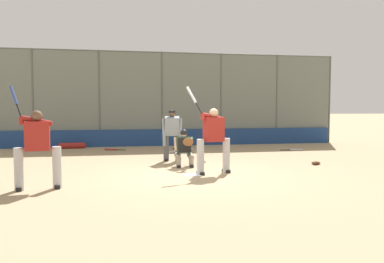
{
  "coord_description": "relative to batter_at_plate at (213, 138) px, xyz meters",
  "views": [
    {
      "loc": [
        1.71,
        9.29,
        1.73
      ],
      "look_at": [
        -0.17,
        -1.0,
        1.05
      ],
      "focal_mm": 35.0,
      "sensor_mm": 36.0,
      "label": 1
    }
  ],
  "objects": [
    {
      "name": "spare_bat_third_base_side",
      "position": [
        -4.42,
        -4.42,
        -0.9
      ],
      "size": [
        0.92,
        0.1,
        0.07
      ],
      "rotation": [
        0.0,
        0.0,
        3.09
      ],
      "color": "black",
      "rests_on": "ground_plane"
    },
    {
      "name": "bleachers_beyond",
      "position": [
        1.57,
        -9.93,
        -0.45
      ],
      "size": [
        11.5,
        2.5,
        1.48
      ],
      "color": "slate",
      "rests_on": "ground_plane"
    },
    {
      "name": "padding_wall",
      "position": [
        0.57,
        -7.33,
        -0.56
      ],
      "size": [
        16.11,
        0.18,
        0.73
      ],
      "primitive_type": "cube",
      "color": "navy",
      "rests_on": "ground_plane"
    },
    {
      "name": "batter_at_plate",
      "position": [
        0.0,
        0.0,
        0.0
      ],
      "size": [
        1.16,
        0.56,
        2.28
      ],
      "rotation": [
        0.0,
        0.0,
        0.26
      ],
      "color": "#B7B7BC",
      "rests_on": "ground_plane"
    },
    {
      "name": "umpire_home",
      "position": [
        0.76,
        -2.45,
        -0.05
      ],
      "size": [
        0.66,
        0.45,
        1.64
      ],
      "rotation": [
        0.0,
        0.0,
        -0.11
      ],
      "color": "#4C4C51",
      "rests_on": "ground_plane"
    },
    {
      "name": "spare_bat_by_padding",
      "position": [
        0.47,
        -4.57,
        -0.9
      ],
      "size": [
        0.79,
        0.35,
        0.07
      ],
      "rotation": [
        0.0,
        0.0,
        0.38
      ],
      "color": "black",
      "rests_on": "ground_plane"
    },
    {
      "name": "spare_bat_first_base_side",
      "position": [
        -0.19,
        -5.5,
        -0.9
      ],
      "size": [
        0.82,
        0.35,
        0.07
      ],
      "rotation": [
        0.0,
        0.0,
        2.78
      ],
      "color": "black",
      "rests_on": "ground_plane"
    },
    {
      "name": "catcher_behind_plate",
      "position": [
        0.56,
        -1.26,
        -0.37
      ],
      "size": [
        0.57,
        0.67,
        1.09
      ],
      "rotation": [
        0.0,
        0.0,
        -0.02
      ],
      "color": "gray",
      "rests_on": "ground_plane"
    },
    {
      "name": "home_plate_marker",
      "position": [
        0.57,
        0.11,
        -0.92
      ],
      "size": [
        0.43,
        0.43,
        0.01
      ],
      "primitive_type": "cube",
      "color": "white",
      "rests_on": "ground_plane"
    },
    {
      "name": "baseball_loose",
      "position": [
        -0.21,
        -1.94,
        -0.89
      ],
      "size": [
        0.07,
        0.07,
        0.07
      ],
      "primitive_type": "sphere",
      "color": "white",
      "rests_on": "ground_plane"
    },
    {
      "name": "backstop_fence",
      "position": [
        0.57,
        -7.43,
        1.26
      ],
      "size": [
        16.51,
        0.08,
        4.21
      ],
      "color": "#515651",
      "rests_on": "ground_plane"
    },
    {
      "name": "ground_plane",
      "position": [
        0.57,
        0.11,
        -0.93
      ],
      "size": [
        160.0,
        160.0,
        0.0
      ],
      "primitive_type": "plane",
      "color": "tan"
    },
    {
      "name": "spare_bat_near_backstop",
      "position": [
        2.75,
        -5.84,
        -0.9
      ],
      "size": [
        0.85,
        0.41,
        0.07
      ],
      "rotation": [
        0.0,
        0.0,
        5.87
      ],
      "color": "black",
      "rests_on": "ground_plane"
    },
    {
      "name": "batter_on_deck",
      "position": [
        4.07,
        1.15,
        -0.02
      ],
      "size": [
        1.09,
        0.56,
        2.19
      ],
      "rotation": [
        0.0,
        0.0,
        0.13
      ],
      "color": "#B7B7BC",
      "rests_on": "ground_plane"
    },
    {
      "name": "fielding_glove_on_dirt",
      "position": [
        -3.4,
        -0.92,
        -0.88
      ],
      "size": [
        0.28,
        0.21,
        0.1
      ],
      "color": "#56331E",
      "rests_on": "ground_plane"
    },
    {
      "name": "equipment_bag_dugout_side",
      "position": [
        4.41,
        -6.85,
        -0.81
      ],
      "size": [
        1.14,
        0.25,
        0.25
      ],
      "color": "maroon",
      "rests_on": "ground_plane"
    }
  ]
}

